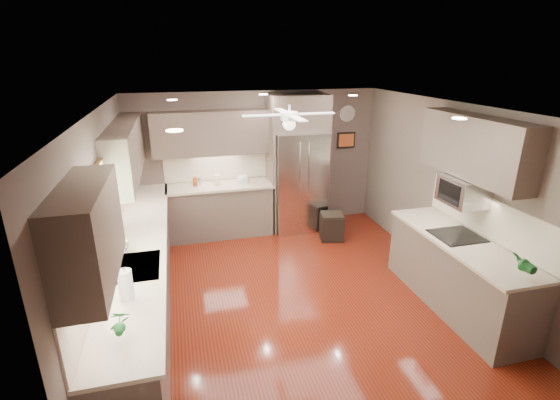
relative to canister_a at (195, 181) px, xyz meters
name	(u,v)px	position (x,y,z in m)	size (l,w,h in m)	color
floor	(294,292)	(1.13, -2.24, -1.02)	(5.00, 5.00, 0.00)	#4E140A
ceiling	(296,107)	(1.13, -2.24, 1.48)	(5.00, 5.00, 0.00)	white
wall_back	(256,161)	(1.13, 0.26, 0.23)	(4.50, 4.50, 0.00)	brown
wall_front	(395,328)	(1.13, -4.74, 0.23)	(4.50, 4.50, 0.00)	brown
wall_left	(106,225)	(-1.12, -2.24, 0.23)	(5.00, 5.00, 0.00)	brown
wall_right	(449,193)	(3.38, -2.24, 0.23)	(5.00, 5.00, 0.00)	brown
canister_a	(195,181)	(0.00, 0.00, 0.00)	(0.09, 0.09, 0.14)	#993610
canister_b	(199,182)	(0.06, -0.01, -0.01)	(0.09, 0.09, 0.14)	silver
canister_c	(217,180)	(0.37, -0.03, 0.01)	(0.10, 0.10, 0.16)	beige
soap_bottle	(124,245)	(-0.95, -2.36, 0.02)	(0.09, 0.09, 0.19)	white
potted_plant_left	(119,322)	(-0.82, -3.94, 0.07)	(0.16, 0.11, 0.30)	#1B6126
potted_plant_right	(523,263)	(3.02, -3.95, 0.07)	(0.17, 0.13, 0.30)	#1B6126
bowl	(243,182)	(0.82, -0.07, -0.05)	(0.24, 0.24, 0.06)	beige
left_run	(142,274)	(-0.83, -2.09, -0.54)	(0.65, 4.70, 1.45)	#4D4138
back_run	(221,209)	(0.40, -0.04, -0.54)	(1.85, 0.65, 1.45)	#4D4138
uppers	(227,151)	(0.39, -1.53, 0.85)	(4.50, 4.70, 0.95)	#4D4138
window	(98,216)	(-1.09, -2.74, 0.53)	(0.05, 1.12, 0.92)	#BFF2B2
sink	(136,269)	(-0.80, -2.74, -0.11)	(0.50, 0.70, 0.32)	silver
refrigerator	(298,166)	(1.83, -0.08, 0.17)	(1.06, 0.75, 2.45)	silver
right_run	(458,272)	(3.06, -3.04, -0.54)	(0.70, 2.20, 1.45)	#4D4138
microwave	(463,191)	(3.16, -2.79, 0.46)	(0.43, 0.55, 0.34)	silver
ceiling_fan	(289,118)	(1.13, -1.94, 1.31)	(1.18, 1.18, 0.32)	white
recessed_lights	(284,104)	(1.09, -1.84, 1.47)	(2.84, 3.14, 0.01)	white
wall_clock	(348,114)	(2.88, 0.24, 1.03)	(0.30, 0.03, 0.30)	white
framed_print	(346,140)	(2.88, 0.24, 0.53)	(0.36, 0.03, 0.30)	black
stool	(332,226)	(2.26, -0.74, -0.78)	(0.46, 0.46, 0.47)	black
paper_towel	(126,286)	(-0.82, -3.37, 0.06)	(0.13, 0.13, 0.33)	white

